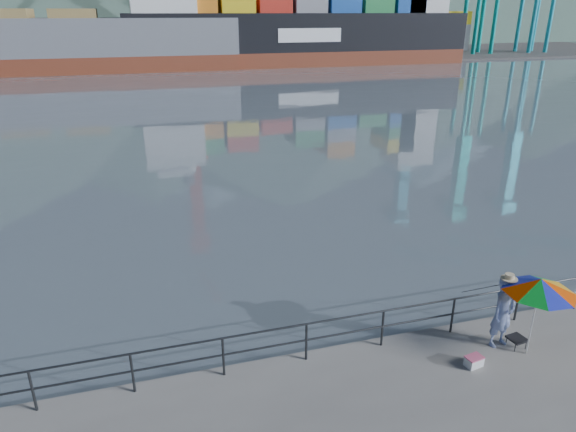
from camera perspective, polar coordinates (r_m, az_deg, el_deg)
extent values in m
cube|color=slate|center=(138.29, -15.47, 17.79)|extent=(500.00, 280.00, 0.00)
cube|color=#514F4C|center=(102.32, -8.83, 17.14)|extent=(200.00, 40.00, 0.40)
cylinder|color=#2D3033|center=(12.64, 6.47, -11.13)|extent=(22.00, 0.05, 0.05)
cylinder|color=#2D3033|center=(12.89, 6.38, -12.81)|extent=(22.00, 0.05, 0.05)
cube|color=#2D3033|center=(12.91, 6.37, -12.99)|extent=(22.00, 0.06, 1.00)
cube|color=yellow|center=(101.16, -8.83, 18.57)|extent=(6.00, 2.40, 5.20)
cube|color=#267F3F|center=(102.29, -5.03, 18.76)|extent=(6.00, 2.40, 5.20)
cube|color=red|center=(103.75, -1.33, 19.60)|extent=(6.00, 2.40, 7.80)
cube|color=gray|center=(105.65, 2.29, 19.63)|extent=(6.00, 2.40, 7.80)
cube|color=gray|center=(107.96, 5.73, 18.90)|extent=(6.00, 2.40, 5.20)
cube|color=orange|center=(110.55, 9.03, 18.81)|extent=(6.00, 2.40, 5.20)
cube|color=#267F3F|center=(113.46, 12.17, 18.68)|extent=(6.00, 2.40, 5.20)
cube|color=#267F3F|center=(116.66, 15.14, 18.50)|extent=(6.00, 2.40, 5.20)
cube|color=gray|center=(120.07, 18.01, 18.91)|extent=(6.00, 2.40, 7.80)
cube|color=red|center=(104.20, -9.04, 17.93)|extent=(6.00, 2.40, 2.60)
cube|color=orange|center=(105.16, -5.41, 19.54)|extent=(6.00, 2.40, 7.80)
cube|color=yellow|center=(106.64, -1.78, 19.65)|extent=(6.00, 2.40, 7.80)
cube|color=#194CA5|center=(108.49, 1.75, 19.69)|extent=(6.00, 2.40, 7.80)
cube|color=#267F3F|center=(110.74, 5.12, 18.99)|extent=(6.00, 2.40, 5.20)
cube|color=#194CA5|center=(113.22, 8.40, 19.57)|extent=(6.00, 2.40, 7.80)
imported|color=#1D3E99|center=(13.93, 22.77, -9.87)|extent=(0.74, 0.55, 1.85)
cylinder|color=white|center=(13.85, 25.56, -10.41)|extent=(0.04, 0.04, 1.90)
cone|color=#1C28BF|center=(13.41, 26.21, -6.95)|extent=(2.14, 2.14, 0.35)
cube|color=black|center=(14.36, 24.09, -12.33)|extent=(0.45, 0.45, 0.05)
cube|color=#2D3033|center=(14.43, 24.01, -12.77)|extent=(0.34, 0.34, 0.21)
cube|color=silver|center=(13.38, 19.94, -14.98)|extent=(0.44, 0.33, 0.23)
cylinder|color=black|center=(15.30, 20.11, -10.51)|extent=(0.25, 1.75, 1.24)
cube|color=maroon|center=(83.27, -26.12, 14.78)|extent=(56.21, 9.73, 2.50)
cube|color=gray|center=(83.04, -26.56, 17.33)|extent=(56.21, 9.73, 5.00)
cube|color=maroon|center=(86.74, 1.40, 17.08)|extent=(54.31, 9.05, 2.50)
cube|color=black|center=(86.51, 1.42, 19.76)|extent=(54.31, 9.05, 5.60)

